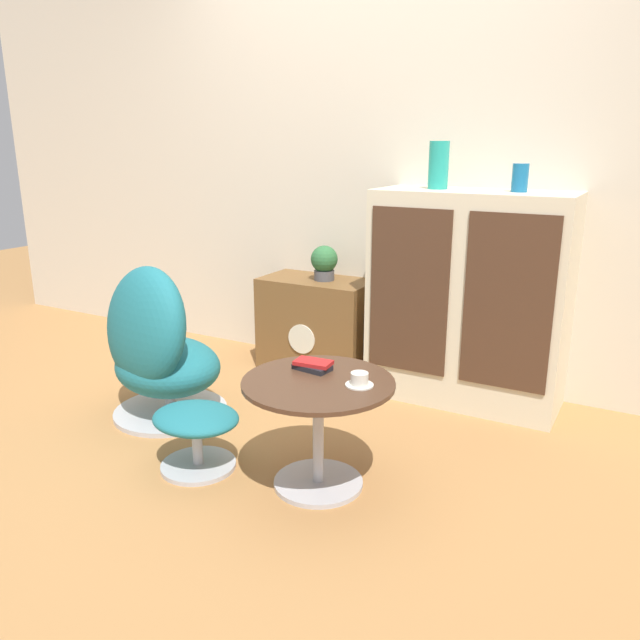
{
  "coord_description": "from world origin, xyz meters",
  "views": [
    {
      "loc": [
        1.49,
        -2.03,
        1.36
      ],
      "look_at": [
        0.13,
        0.42,
        0.55
      ],
      "focal_mm": 35.0,
      "sensor_mm": 36.0,
      "label": 1
    }
  ],
  "objects_px": {
    "sideboard": "(468,299)",
    "book_stack": "(313,365)",
    "tv_console": "(317,324)",
    "vase_inner_left": "(520,178)",
    "teacup": "(359,381)",
    "potted_plant": "(324,262)",
    "egg_chair": "(157,349)",
    "ottoman": "(196,426)",
    "vase_leftmost": "(439,165)",
    "coffee_table": "(318,414)"
  },
  "relations": [
    {
      "from": "coffee_table",
      "to": "teacup",
      "type": "bearing_deg",
      "value": 10.89
    },
    {
      "from": "sideboard",
      "to": "book_stack",
      "type": "bearing_deg",
      "value": -107.07
    },
    {
      "from": "egg_chair",
      "to": "coffee_table",
      "type": "bearing_deg",
      "value": -10.46
    },
    {
      "from": "vase_leftmost",
      "to": "vase_inner_left",
      "type": "xyz_separation_m",
      "value": [
        0.41,
        0.0,
        -0.05
      ]
    },
    {
      "from": "ottoman",
      "to": "teacup",
      "type": "relative_size",
      "value": 3.53
    },
    {
      "from": "ottoman",
      "to": "book_stack",
      "type": "relative_size",
      "value": 2.42
    },
    {
      "from": "vase_inner_left",
      "to": "tv_console",
      "type": "bearing_deg",
      "value": 178.37
    },
    {
      "from": "vase_leftmost",
      "to": "teacup",
      "type": "height_order",
      "value": "vase_leftmost"
    },
    {
      "from": "ottoman",
      "to": "vase_leftmost",
      "type": "bearing_deg",
      "value": 66.25
    },
    {
      "from": "vase_leftmost",
      "to": "potted_plant",
      "type": "height_order",
      "value": "vase_leftmost"
    },
    {
      "from": "vase_inner_left",
      "to": "book_stack",
      "type": "xyz_separation_m",
      "value": [
        -0.54,
        -1.07,
        -0.71
      ]
    },
    {
      "from": "teacup",
      "to": "book_stack",
      "type": "relative_size",
      "value": 0.69
    },
    {
      "from": "vase_inner_left",
      "to": "teacup",
      "type": "relative_size",
      "value": 1.24
    },
    {
      "from": "vase_inner_left",
      "to": "ottoman",
      "type": "bearing_deg",
      "value": -127.08
    },
    {
      "from": "egg_chair",
      "to": "vase_inner_left",
      "type": "bearing_deg",
      "value": 33.54
    },
    {
      "from": "egg_chair",
      "to": "teacup",
      "type": "distance_m",
      "value": 1.2
    },
    {
      "from": "ottoman",
      "to": "coffee_table",
      "type": "distance_m",
      "value": 0.55
    },
    {
      "from": "potted_plant",
      "to": "vase_inner_left",
      "type": "bearing_deg",
      "value": -1.73
    },
    {
      "from": "egg_chair",
      "to": "ottoman",
      "type": "height_order",
      "value": "egg_chair"
    },
    {
      "from": "ottoman",
      "to": "coffee_table",
      "type": "xyz_separation_m",
      "value": [
        0.52,
        0.13,
        0.12
      ]
    },
    {
      "from": "tv_console",
      "to": "teacup",
      "type": "relative_size",
      "value": 6.16
    },
    {
      "from": "ottoman",
      "to": "vase_inner_left",
      "type": "height_order",
      "value": "vase_inner_left"
    },
    {
      "from": "egg_chair",
      "to": "book_stack",
      "type": "bearing_deg",
      "value": -5.57
    },
    {
      "from": "vase_inner_left",
      "to": "potted_plant",
      "type": "bearing_deg",
      "value": 178.27
    },
    {
      "from": "coffee_table",
      "to": "vase_leftmost",
      "type": "height_order",
      "value": "vase_leftmost"
    },
    {
      "from": "sideboard",
      "to": "potted_plant",
      "type": "distance_m",
      "value": 0.89
    },
    {
      "from": "sideboard",
      "to": "ottoman",
      "type": "relative_size",
      "value": 2.91
    },
    {
      "from": "ottoman",
      "to": "vase_leftmost",
      "type": "xyz_separation_m",
      "value": [
        0.57,
        1.3,
        1.04
      ]
    },
    {
      "from": "coffee_table",
      "to": "teacup",
      "type": "height_order",
      "value": "teacup"
    },
    {
      "from": "sideboard",
      "to": "vase_leftmost",
      "type": "bearing_deg",
      "value": 178.89
    },
    {
      "from": "teacup",
      "to": "vase_leftmost",
      "type": "bearing_deg",
      "value": 95.66
    },
    {
      "from": "sideboard",
      "to": "teacup",
      "type": "xyz_separation_m",
      "value": [
        -0.09,
        -1.14,
        -0.08
      ]
    },
    {
      "from": "ottoman",
      "to": "coffee_table",
      "type": "height_order",
      "value": "coffee_table"
    },
    {
      "from": "potted_plant",
      "to": "book_stack",
      "type": "relative_size",
      "value": 1.3
    },
    {
      "from": "teacup",
      "to": "sideboard",
      "type": "bearing_deg",
      "value": 85.66
    },
    {
      "from": "tv_console",
      "to": "vase_inner_left",
      "type": "distance_m",
      "value": 1.46
    },
    {
      "from": "egg_chair",
      "to": "ottoman",
      "type": "xyz_separation_m",
      "value": [
        0.5,
        -0.32,
        -0.17
      ]
    },
    {
      "from": "coffee_table",
      "to": "vase_leftmost",
      "type": "relative_size",
      "value": 2.53
    },
    {
      "from": "sideboard",
      "to": "tv_console",
      "type": "distance_m",
      "value": 0.97
    },
    {
      "from": "coffee_table",
      "to": "vase_leftmost",
      "type": "xyz_separation_m",
      "value": [
        0.05,
        1.17,
        0.92
      ]
    },
    {
      "from": "potted_plant",
      "to": "teacup",
      "type": "height_order",
      "value": "potted_plant"
    },
    {
      "from": "sideboard",
      "to": "teacup",
      "type": "relative_size",
      "value": 10.26
    },
    {
      "from": "egg_chair",
      "to": "potted_plant",
      "type": "bearing_deg",
      "value": 68.97
    },
    {
      "from": "coffee_table",
      "to": "potted_plant",
      "type": "height_order",
      "value": "potted_plant"
    },
    {
      "from": "ottoman",
      "to": "vase_leftmost",
      "type": "distance_m",
      "value": 1.76
    },
    {
      "from": "egg_chair",
      "to": "vase_inner_left",
      "type": "xyz_separation_m",
      "value": [
        1.48,
        0.98,
        0.82
      ]
    },
    {
      "from": "tv_console",
      "to": "vase_leftmost",
      "type": "distance_m",
      "value": 1.21
    },
    {
      "from": "ottoman",
      "to": "teacup",
      "type": "bearing_deg",
      "value": 13.09
    },
    {
      "from": "vase_leftmost",
      "to": "teacup",
      "type": "bearing_deg",
      "value": -84.34
    },
    {
      "from": "tv_console",
      "to": "vase_inner_left",
      "type": "xyz_separation_m",
      "value": [
        1.14,
        -0.03,
        0.91
      ]
    }
  ]
}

